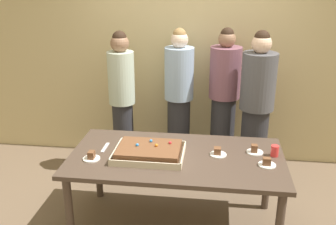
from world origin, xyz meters
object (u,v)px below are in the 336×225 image
Objects in this scene: sheet_cake at (149,152)px; plated_slice_near_right at (218,153)px; plated_slice_near_left at (91,157)px; cake_server_utensil at (105,147)px; drink_cup_nearest at (275,151)px; person_far_right_suit at (256,108)px; person_green_shirt_behind at (179,99)px; person_striped_tie_right at (224,100)px; plated_slice_far_left at (255,150)px; plated_slice_far_right at (267,163)px; person_serving_front at (122,100)px; party_table at (176,163)px.

sheet_cake is 4.10× the size of plated_slice_near_right.
cake_server_utensil is at bearing 77.47° from plated_slice_near_left.
drink_cup_nearest is 0.06× the size of person_far_right_suit.
drink_cup_nearest is at bearing 47.67° from person_green_shirt_behind.
person_green_shirt_behind is at bearing 63.10° from cake_server_utensil.
drink_cup_nearest is at bearing 48.60° from person_striped_tie_right.
plated_slice_near_left is 0.75× the size of cake_server_utensil.
drink_cup_nearest is (1.10, 0.15, 0.01)m from sheet_cake.
plated_slice_far_left is 0.09× the size of person_striped_tie_right.
plated_slice_far_right is 0.09× the size of person_far_right_suit.
plated_slice_near_right is 0.09× the size of person_green_shirt_behind.
plated_slice_far_right reaches higher than cake_server_utensil.
plated_slice_near_right is at bearing 23.27° from person_serving_front.
party_table is at bearing 12.73° from plated_slice_near_left.
person_far_right_suit is (1.44, 0.87, 0.14)m from cake_server_utensil.
person_striped_tie_right is (-0.44, 1.13, 0.09)m from drink_cup_nearest.
drink_cup_nearest is at bearing 6.99° from party_table.
drink_cup_nearest is at bearing 66.01° from plated_slice_far_right.
plated_slice_far_right is 1.04m from person_far_right_suit.
party_table is at bearing 8.52° from person_striped_tie_right.
person_far_right_suit reaches higher than person_green_shirt_behind.
drink_cup_nearest is 0.50× the size of cake_server_utensil.
person_striped_tie_right is at bearing 62.79° from sheet_cake.
party_table is at bearing -170.24° from plated_slice_near_right.
sheet_cake reaches higher than plated_slice_far_right.
drink_cup_nearest is (0.86, 0.11, 0.13)m from party_table.
person_green_shirt_behind is at bearing -60.98° from person_far_right_suit.
plated_slice_near_right is (0.60, 0.11, -0.02)m from sheet_cake.
person_green_shirt_behind is at bearing 94.92° from party_table.
plated_slice_near_left is at bearing -18.33° from person_green_shirt_behind.
person_serving_front is at bearing -71.83° from person_green_shirt_behind.
person_far_right_suit is (0.34, -0.29, 0.01)m from person_striped_tie_right.
plated_slice_far_left is 1.71m from person_serving_front.
cake_server_utensil is 1.27m from person_green_shirt_behind.
plated_slice_far_right is 0.75× the size of cake_server_utensil.
plated_slice_near_left is at bearing -170.35° from drink_cup_nearest.
sheet_cake is 0.61m from plated_slice_near_right.
sheet_cake is at bearing 177.43° from plated_slice_far_right.
cake_server_utensil is (-1.04, 0.01, -0.02)m from plated_slice_near_right.
plated_slice_near_left reaches higher than party_table.
person_far_right_suit reaches higher than party_table.
drink_cup_nearest is 1.46m from person_green_shirt_behind.
person_striped_tie_right reaches higher than plated_slice_far_right.
plated_slice_near_left is 1.00× the size of plated_slice_far_left.
person_serving_front reaches higher than plated_slice_near_left.
party_table is 1.12× the size of person_green_shirt_behind.
person_striped_tie_right reaches higher than person_serving_front.
cake_server_utensil reaches higher than party_table.
person_striped_tie_right reaches higher than sheet_cake.
person_serving_front is at bearing 94.34° from cake_server_utensil.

